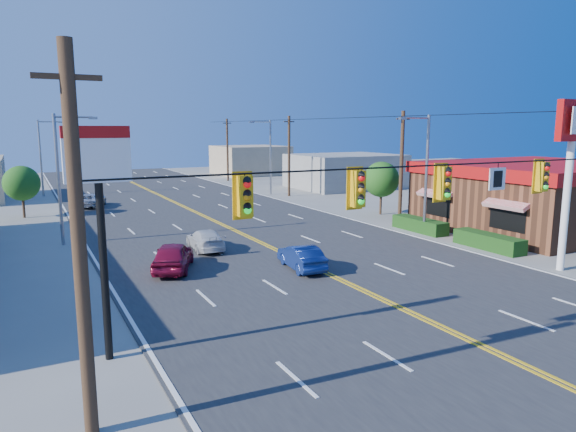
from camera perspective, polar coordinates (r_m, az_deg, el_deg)
name	(u,v)px	position (r m, az deg, el deg)	size (l,w,h in m)	color
ground	(462,338)	(19.09, 18.77, -12.75)	(160.00, 160.00, 0.00)	gray
road	(240,233)	(35.27, -5.34, -1.93)	(20.00, 120.00, 0.06)	#2D2D30
signal_span	(468,198)	(17.76, 19.36, 1.91)	(24.32, 0.34, 9.00)	#47301E
kfc	(539,195)	(41.02, 26.14, 2.08)	(16.30, 12.40, 4.70)	brown
kfc_pylon	(571,151)	(28.89, 28.92, 6.37)	(2.20, 0.36, 8.50)	white
pizza_hut_sign	(99,195)	(16.24, -20.23, 2.22)	(1.90, 0.30, 6.85)	black
streetlight_se	(424,168)	(35.36, 14.92, 5.16)	(2.55, 0.25, 8.00)	gray
streetlight_ne	(269,153)	(55.44, -2.15, 7.02)	(2.55, 0.25, 8.00)	gray
streetlight_sw	(62,172)	(34.16, -23.85, 4.51)	(2.55, 0.25, 8.00)	gray
streetlight_nw	(42,153)	(60.09, -25.62, 6.29)	(2.55, 0.25, 8.00)	gray
utility_pole_near	(401,168)	(39.30, 12.48, 5.23)	(0.28, 0.28, 8.40)	#47301E
utility_pole_mid	(289,156)	(54.30, 0.12, 6.64)	(0.28, 0.28, 8.40)	#47301E
utility_pole_far	(227,150)	(70.71, -6.74, 7.29)	(0.28, 0.28, 8.40)	#47301E
tree_kfc_rear	(381,179)	(43.32, 10.34, 4.01)	(2.94, 2.94, 4.41)	#47301E
tree_west	(22,183)	(46.19, -27.49, 3.25)	(2.80, 2.80, 4.20)	#47301E
bld_east_mid	(345,171)	(62.90, 6.36, 5.00)	(12.00, 10.00, 4.00)	gray
bld_east_far	(250,160)	(80.78, -4.23, 6.21)	(10.00, 10.00, 4.40)	tan
car_magenta	(173,257)	(26.54, -12.66, -4.48)	(1.71, 4.26, 1.45)	maroon
car_blue	(301,258)	(26.15, 1.48, -4.69)	(1.32, 3.78, 1.25)	navy
car_white	(205,240)	(30.71, -9.16, -2.70)	(1.65, 4.05, 1.18)	silver
car_silver	(91,201)	(50.01, -21.03, 1.59)	(2.01, 4.36, 1.21)	silver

